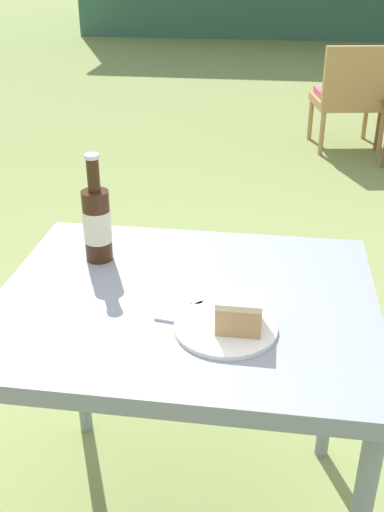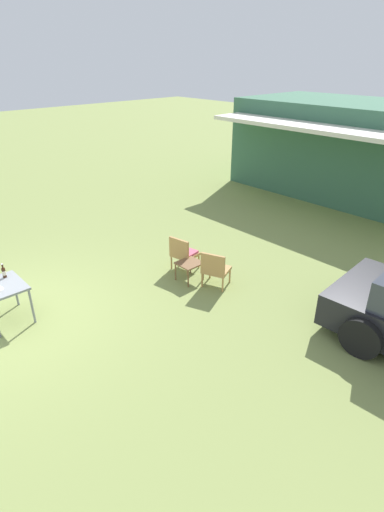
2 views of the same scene
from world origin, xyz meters
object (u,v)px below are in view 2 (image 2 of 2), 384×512
object	(u,v)px
wicker_chair_cushioned	(183,252)
wicker_chair_plain	(215,268)
patio_table	(2,289)
garden_side_table	(189,265)
cola_bottle_near	(4,272)

from	to	relation	value
wicker_chair_cushioned	wicker_chair_plain	distance (m)	0.98
wicker_chair_plain	patio_table	distance (m)	3.92
wicker_chair_plain	garden_side_table	size ratio (longest dim) A/B	1.66
wicker_chair_plain	cola_bottle_near	world-z (taller)	cola_bottle_near
garden_side_table	patio_table	distance (m)	3.53
wicker_chair_plain	garden_side_table	world-z (taller)	wicker_chair_plain
garden_side_table	patio_table	size ratio (longest dim) A/B	0.57
wicker_chair_plain	wicker_chair_cushioned	bearing A→B (deg)	-23.09
wicker_chair_plain	cola_bottle_near	xyz separation A→B (m)	(-1.92, -3.38, 0.39)
patio_table	cola_bottle_near	distance (m)	0.33
wicker_chair_plain	patio_table	bearing A→B (deg)	42.30
wicker_chair_plain	garden_side_table	bearing A→B (deg)	-1.91
cola_bottle_near	wicker_chair_plain	bearing A→B (deg)	60.35
garden_side_table	patio_table	xyz separation A→B (m)	(-1.14, -3.33, 0.28)
wicker_chair_cushioned	wicker_chair_plain	size ratio (longest dim) A/B	1.00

